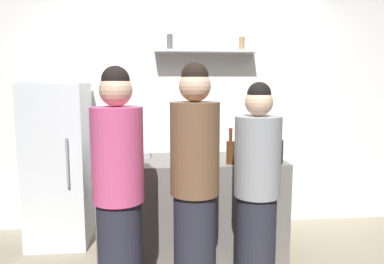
% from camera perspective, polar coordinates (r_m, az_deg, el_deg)
% --- Properties ---
extents(back_wall_assembly, '(4.80, 0.32, 2.60)m').
position_cam_1_polar(back_wall_assembly, '(3.99, 1.05, 3.81)').
color(back_wall_assembly, white).
rests_on(back_wall_assembly, ground).
extents(refrigerator, '(0.57, 0.60, 1.57)m').
position_cam_1_polar(refrigerator, '(3.78, -20.24, -4.80)').
color(refrigerator, silver).
rests_on(refrigerator, ground).
extents(counter, '(1.65, 0.67, 0.88)m').
position_cam_1_polar(counter, '(3.43, 0.00, -11.54)').
color(counter, '#66605B').
rests_on(counter, ground).
extents(baking_pan, '(0.34, 0.24, 0.05)m').
position_cam_1_polar(baking_pan, '(3.46, -9.38, -3.45)').
color(baking_pan, gray).
rests_on(baking_pan, counter).
extents(utensil_holder, '(0.11, 0.11, 0.22)m').
position_cam_1_polar(utensil_holder, '(3.19, -9.36, -3.75)').
color(utensil_holder, '#B2B2B7').
rests_on(utensil_holder, counter).
extents(wine_bottle_green_glass, '(0.08, 0.08, 0.31)m').
position_cam_1_polar(wine_bottle_green_glass, '(3.25, -13.14, -2.60)').
color(wine_bottle_green_glass, '#19471E').
rests_on(wine_bottle_green_glass, counter).
extents(wine_bottle_pale_glass, '(0.07, 0.07, 0.34)m').
position_cam_1_polar(wine_bottle_pale_glass, '(3.34, 9.64, -2.11)').
color(wine_bottle_pale_glass, '#B2BFB2').
rests_on(wine_bottle_pale_glass, counter).
extents(wine_bottle_amber_glass, '(0.07, 0.07, 0.31)m').
position_cam_1_polar(wine_bottle_amber_glass, '(3.11, 6.08, -3.00)').
color(wine_bottle_amber_glass, '#472814').
rests_on(wine_bottle_amber_glass, counter).
extents(wine_bottle_dark_glass, '(0.07, 0.07, 0.30)m').
position_cam_1_polar(wine_bottle_dark_glass, '(3.18, 13.59, -2.89)').
color(wine_bottle_dark_glass, black).
rests_on(wine_bottle_dark_glass, counter).
extents(water_bottle_plastic, '(0.09, 0.09, 0.25)m').
position_cam_1_polar(water_bottle_plastic, '(3.07, 0.21, -3.05)').
color(water_bottle_plastic, silver).
rests_on(water_bottle_plastic, counter).
extents(person_grey_hoodie, '(0.34, 0.34, 1.58)m').
position_cam_1_polar(person_grey_hoodie, '(2.76, 10.18, -9.19)').
color(person_grey_hoodie, '#262633').
rests_on(person_grey_hoodie, ground).
extents(person_brown_jacket, '(0.34, 0.34, 1.71)m').
position_cam_1_polar(person_brown_jacket, '(2.55, 0.44, -8.71)').
color(person_brown_jacket, '#262633').
rests_on(person_brown_jacket, ground).
extents(person_pink_top, '(0.34, 0.34, 1.68)m').
position_cam_1_polar(person_pink_top, '(2.49, -11.49, -9.68)').
color(person_pink_top, '#262633').
rests_on(person_pink_top, ground).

